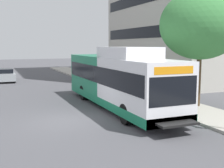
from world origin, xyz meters
TOP-DOWN VIEW (x-y plane):
  - ground_plane at (0.00, 8.00)m, footprint 120.00×120.00m
  - sidewalk_curb at (7.00, 6.00)m, footprint 3.00×56.00m
  - transit_bus at (3.50, 1.77)m, footprint 2.58×12.25m
  - street_tree_near_stop at (7.90, -0.15)m, footprint 4.74×4.74m
  - parked_car_far_lane at (-2.09, 18.16)m, footprint 1.80×4.50m
  - lattice_comm_tower at (15.12, 25.60)m, footprint 1.10×1.10m

SIDE VIEW (x-z plane):
  - ground_plane at x=0.00m, z-range 0.00..0.00m
  - sidewalk_curb at x=7.00m, z-range 0.00..0.14m
  - parked_car_far_lane at x=-2.09m, z-range 0.00..1.33m
  - transit_bus at x=3.50m, z-range -0.12..3.53m
  - street_tree_near_stop at x=7.90m, z-range 1.51..8.31m
  - lattice_comm_tower at x=15.12m, z-range -4.23..20.26m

